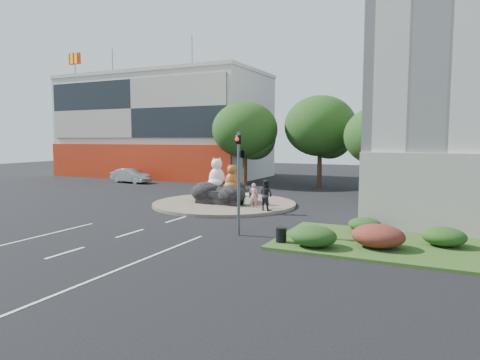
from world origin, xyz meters
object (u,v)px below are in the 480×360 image
object	(u,v)px
cat_tabby	(232,177)
litter_bin	(281,235)
pedestrian_pink	(254,195)
pedestrian_dark	(266,195)
kitten_white	(247,199)
kitten_calico	(200,196)
cat_white	(217,173)
parked_car	(131,176)

from	to	relation	value
cat_tabby	litter_bin	distance (m)	11.05
pedestrian_pink	pedestrian_dark	bearing A→B (deg)	149.57
kitten_white	pedestrian_dark	bearing A→B (deg)	-72.73
litter_bin	pedestrian_dark	bearing A→B (deg)	117.18
pedestrian_pink	litter_bin	world-z (taller)	pedestrian_pink
cat_tabby	litter_bin	xyz separation A→B (m)	(6.77, -8.58, -1.59)
kitten_calico	pedestrian_dark	xyz separation A→B (m)	(5.47, -1.09, 0.54)
cat_tabby	kitten_white	distance (m)	1.93
kitten_calico	cat_white	bearing A→B (deg)	49.50
litter_bin	pedestrian_pink	bearing A→B (deg)	121.59
parked_car	litter_bin	size ratio (longest dim) A/B	7.11
cat_white	pedestrian_dark	size ratio (longest dim) A/B	1.17
cat_white	pedestrian_dark	xyz separation A→B (m)	(4.62, -2.07, -1.07)
pedestrian_pink	kitten_calico	bearing A→B (deg)	-6.01
pedestrian_pink	parked_car	distance (m)	21.34
cat_white	pedestrian_pink	xyz separation A→B (m)	(3.51, -1.42, -1.23)
kitten_white	parked_car	bearing A→B (deg)	112.86
kitten_white	kitten_calico	bearing A→B (deg)	143.49
kitten_calico	kitten_white	bearing A→B (deg)	2.78
kitten_white	pedestrian_dark	distance (m)	2.29
pedestrian_pink	litter_bin	size ratio (longest dim) A/B	2.49
cat_white	kitten_white	distance (m)	3.30
litter_bin	kitten_white	bearing A→B (deg)	123.42
pedestrian_pink	parked_car	bearing A→B (deg)	-28.94
pedestrian_pink	pedestrian_dark	distance (m)	1.30
cat_white	kitten_white	size ratio (longest dim) A/B	2.53
cat_white	parked_car	xyz separation A→B (m)	(-15.20, 8.83, -1.48)
cat_white	cat_tabby	bearing A→B (deg)	-25.46
kitten_white	cat_tabby	bearing A→B (deg)	127.93
cat_white	parked_car	size ratio (longest dim) A/B	0.50
kitten_calico	pedestrian_pink	xyz separation A→B (m)	(4.36, -0.44, 0.37)
cat_white	pedestrian_dark	world-z (taller)	cat_white
kitten_calico	pedestrian_dark	distance (m)	5.60
cat_white	kitten_white	world-z (taller)	cat_white
kitten_calico	pedestrian_dark	bearing A→B (deg)	-10.87
cat_white	litter_bin	distance (m)	12.41
kitten_calico	pedestrian_dark	size ratio (longest dim) A/B	0.44
pedestrian_dark	pedestrian_pink	bearing A→B (deg)	-12.76
kitten_calico	pedestrian_dark	world-z (taller)	pedestrian_dark
kitten_calico	cat_tabby	bearing A→B (deg)	11.54
cat_white	kitten_calico	bearing A→B (deg)	-136.63
pedestrian_pink	litter_bin	distance (m)	9.04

